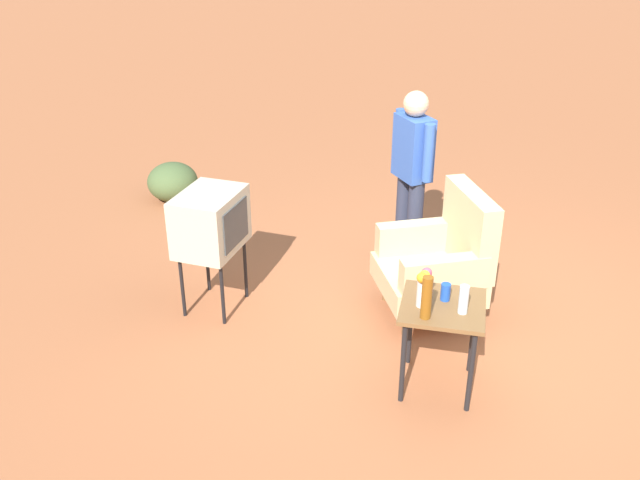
{
  "coord_description": "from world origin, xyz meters",
  "views": [
    {
      "loc": [
        4.9,
        0.11,
        3.15
      ],
      "look_at": [
        0.07,
        -0.99,
        0.65
      ],
      "focal_mm": 39.03,
      "sensor_mm": 36.0,
      "label": 1
    }
  ],
  "objects": [
    {
      "name": "ground_plane",
      "position": [
        0.0,
        0.0,
        0.0
      ],
      "size": [
        60.0,
        60.0,
        0.0
      ],
      "primitive_type": "plane",
      "color": "#A05B38"
    },
    {
      "name": "armchair",
      "position": [
        -0.12,
        -0.04,
        0.5
      ],
      "size": [
        1.02,
        1.03,
        1.06
      ],
      "color": "brown",
      "rests_on": "ground"
    },
    {
      "name": "side_table",
      "position": [
        0.86,
        0.03,
        0.57
      ],
      "size": [
        0.56,
        0.56,
        0.67
      ],
      "color": "black",
      "rests_on": "ground"
    },
    {
      "name": "tv_on_stand",
      "position": [
        0.21,
        -1.86,
        0.78
      ],
      "size": [
        0.64,
        0.5,
        1.03
      ],
      "color": "black",
      "rests_on": "ground"
    },
    {
      "name": "person_standing",
      "position": [
        -0.92,
        -0.38,
        0.94
      ],
      "size": [
        0.47,
        0.39,
        1.64
      ],
      "color": "#2D3347",
      "rests_on": "ground"
    },
    {
      "name": "soda_can_blue",
      "position": [
        0.79,
        0.04,
        0.73
      ],
      "size": [
        0.07,
        0.07,
        0.12
      ],
      "primitive_type": "cylinder",
      "color": "blue",
      "rests_on": "side_table"
    },
    {
      "name": "bottle_tall_amber",
      "position": [
        1.04,
        -0.07,
        0.82
      ],
      "size": [
        0.07,
        0.07,
        0.3
      ],
      "primitive_type": "cylinder",
      "color": "brown",
      "rests_on": "side_table"
    },
    {
      "name": "bottle_short_clear",
      "position": [
        0.93,
        0.16,
        0.77
      ],
      "size": [
        0.06,
        0.06,
        0.2
      ],
      "primitive_type": "cylinder",
      "color": "silver",
      "rests_on": "side_table"
    },
    {
      "name": "flower_vase",
      "position": [
        0.9,
        -0.1,
        0.82
      ],
      "size": [
        0.15,
        0.09,
        0.27
      ],
      "color": "silver",
      "rests_on": "side_table"
    },
    {
      "name": "shrub_mid",
      "position": [
        -1.82,
        -3.12,
        0.22
      ],
      "size": [
        0.56,
        0.56,
        0.43
      ],
      "primitive_type": "ellipsoid",
      "color": "#475B33",
      "rests_on": "ground"
    }
  ]
}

